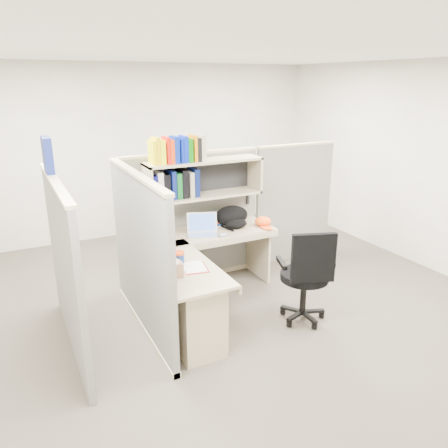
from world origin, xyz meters
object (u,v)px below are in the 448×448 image
desk (200,292)px  snack_canister (179,257)px  backpack (234,217)px  task_chair (305,290)px  laptop (203,225)px

desk → snack_canister: size_ratio=14.95×
backpack → task_chair: task_chair is taller
task_chair → snack_canister: bearing=158.7°
laptop → backpack: 0.48m
laptop → snack_canister: laptop is taller
laptop → snack_canister: size_ratio=2.99×
laptop → backpack: size_ratio=0.83×
desk → laptop: size_ratio=5.00×
task_chair → laptop: bearing=121.2°
laptop → task_chair: (0.66, -1.09, -0.48)m
backpack → task_chair: 1.32m
laptop → task_chair: task_chair is taller
snack_canister → task_chair: size_ratio=0.11×
desk → laptop: (0.38, 0.75, 0.42)m
desk → task_chair: task_chair is taller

